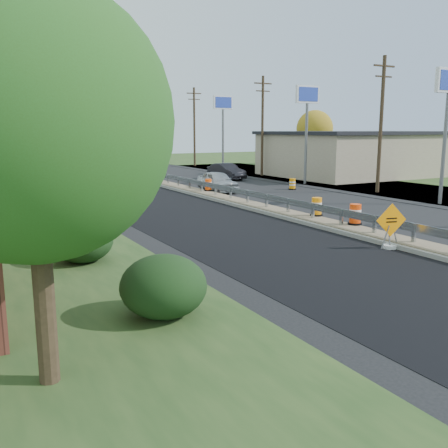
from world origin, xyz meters
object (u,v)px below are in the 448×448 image
barrel_median_near (355,215)px  car_dark_far (126,165)px  barrel_shoulder_near (292,184)px  car_dark_mid (226,171)px  car_silver (218,181)px  barrel_median_far (208,185)px  caution_sign (390,237)px  barrel_median_mid (317,207)px

barrel_median_near → car_dark_far: 36.52m
barrel_shoulder_near → car_dark_mid: size_ratio=0.19×
car_silver → car_dark_far: (0.00, 21.16, -0.09)m
barrel_median_far → car_dark_mid: (6.23, 8.50, 0.10)m
barrel_shoulder_near → car_dark_mid: car_dark_mid is taller
barrel_median_far → barrel_shoulder_near: size_ratio=0.98×
caution_sign → barrel_median_mid: caution_sign is taller
barrel_median_near → car_silver: 15.39m
barrel_median_mid → barrel_median_far: barrel_median_mid is taller
caution_sign → barrel_median_mid: size_ratio=1.91×
barrel_median_near → caution_sign: bearing=-113.1°
barrel_median_far → car_dark_far: (1.25, 22.12, 0.02)m
barrel_median_mid → car_dark_far: size_ratio=0.20×
caution_sign → car_dark_mid: (7.68, 26.28, 0.28)m
barrel_median_near → barrel_median_mid: (-0.00, 2.68, -0.01)m
barrel_shoulder_near → car_dark_far: size_ratio=0.19×
car_silver → car_dark_mid: (4.98, 7.55, -0.02)m
caution_sign → barrel_shoulder_near: size_ratio=2.07×
car_silver → car_dark_mid: 9.04m
barrel_median_near → barrel_shoulder_near: barrel_median_near is taller
barrel_median_far → car_dark_far: 22.15m
barrel_median_near → barrel_median_far: bearing=90.0°
caution_sign → car_dark_mid: caution_sign is taller
car_silver → car_dark_far: car_silver is taller
barrel_shoulder_near → car_dark_mid: 9.24m
barrel_median_mid → barrel_median_far: size_ratio=1.10×
barrel_median_far → car_silver: size_ratio=0.19×
barrel_median_near → car_dark_far: size_ratio=0.21×
barrel_shoulder_near → caution_sign: bearing=-115.6°
barrel_median_mid → car_dark_far: car_dark_far is taller
caution_sign → barrel_median_mid: 6.25m
barrel_median_mid → barrel_shoulder_near: barrel_median_mid is taller
car_silver → barrel_median_near: bearing=-91.9°
barrel_median_mid → barrel_shoulder_near: size_ratio=1.08×
caution_sign → car_dark_mid: bearing=87.9°
car_dark_mid → car_dark_far: bearing=105.4°
caution_sign → car_dark_mid: 27.38m
barrel_median_mid → car_silver: bearing=84.4°
car_silver → car_dark_mid: bearing=59.3°
caution_sign → car_dark_far: caution_sign is taller
barrel_median_far → car_silver: 1.58m
barrel_median_mid → car_dark_mid: bearing=72.9°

